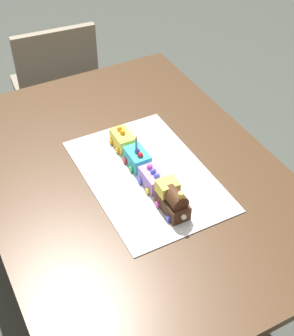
{
  "coord_description": "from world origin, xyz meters",
  "views": [
    {
      "loc": [
        -1.13,
        0.53,
        1.88
      ],
      "look_at": [
        -0.04,
        -0.04,
        0.77
      ],
      "focal_mm": 51.61,
      "sensor_mm": 36.0,
      "label": 1
    }
  ],
  "objects": [
    {
      "name": "dining_table",
      "position": [
        0.0,
        0.0,
        0.63
      ],
      "size": [
        1.4,
        1.0,
        0.74
      ],
      "color": "#4C331E",
      "rests_on": "ground"
    },
    {
      "name": "ground_plane",
      "position": [
        0.0,
        0.0,
        0.0
      ],
      "size": [
        8.0,
        8.0,
        0.0
      ],
      "primitive_type": "plane",
      "color": "#474C44"
    },
    {
      "name": "cake_car_flatbed_turquoise",
      "position": [
        0.02,
        -0.04,
        0.77
      ],
      "size": [
        0.1,
        0.08,
        0.07
      ],
      "color": "#38B7C6",
      "rests_on": "cake_board"
    },
    {
      "name": "cake_locomotive",
      "position": [
        -0.22,
        -0.04,
        0.79
      ],
      "size": [
        0.14,
        0.08,
        0.12
      ],
      "color": "#472816",
      "rests_on": "cake_board"
    },
    {
      "name": "birthday_candle",
      "position": [
        0.03,
        -0.04,
        0.84
      ],
      "size": [
        0.01,
        0.01,
        0.05
      ],
      "color": "#4CA5E5",
      "rests_on": "cake_car_flatbed_turquoise"
    },
    {
      "name": "cake_board",
      "position": [
        -0.04,
        -0.04,
        0.74
      ],
      "size": [
        0.6,
        0.4,
        0.0
      ],
      "primitive_type": "cube",
      "color": "silver",
      "rests_on": "dining_table"
    },
    {
      "name": "chair",
      "position": [
        1.03,
        -0.06,
        0.47
      ],
      "size": [
        0.43,
        0.43,
        0.86
      ],
      "rotation": [
        0.0,
        0.0,
        1.49
      ],
      "color": "gray",
      "rests_on": "ground"
    },
    {
      "name": "cake_car_tanker_lavender",
      "position": [
        -0.09,
        -0.04,
        0.77
      ],
      "size": [
        0.1,
        0.08,
        0.07
      ],
      "color": "#AD84E0",
      "rests_on": "cake_board"
    },
    {
      "name": "cake_car_hopper_lemon",
      "position": [
        0.14,
        -0.04,
        0.77
      ],
      "size": [
        0.1,
        0.08,
        0.07
      ],
      "color": "#F4E04C",
      "rests_on": "cake_board"
    }
  ]
}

